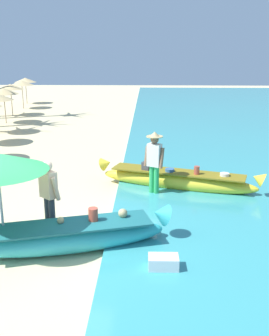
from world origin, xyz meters
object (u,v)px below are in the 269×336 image
at_px(person_vendor_hatted, 154,159).
at_px(person_tourist_customer, 49,195).
at_px(boat_cyan_foreground, 70,236).
at_px(cooler_box, 163,265).
at_px(boat_yellow_midground, 177,180).

xyz_separation_m(person_vendor_hatted, person_tourist_customer, (-2.23, -2.62, -0.07)).
height_order(person_vendor_hatted, person_tourist_customer, person_vendor_hatted).
height_order(boat_cyan_foreground, person_vendor_hatted, person_vendor_hatted).
relative_size(person_tourist_customer, cooler_box, 3.15).
distance_m(boat_cyan_foreground, person_vendor_hatted, 3.72).
relative_size(boat_yellow_midground, cooler_box, 8.68).
bearing_deg(boat_yellow_midground, person_vendor_hatted, -142.55).
bearing_deg(boat_yellow_midground, person_tourist_customer, -132.80).
distance_m(boat_cyan_foreground, person_tourist_customer, 1.03).
xyz_separation_m(boat_cyan_foreground, person_vendor_hatted, (1.71, 3.23, 0.72)).
xyz_separation_m(boat_yellow_midground, cooler_box, (-0.56, -4.50, -0.14)).
bearing_deg(cooler_box, person_vendor_hatted, 90.96).
bearing_deg(person_tourist_customer, cooler_box, -30.28).
height_order(boat_yellow_midground, person_vendor_hatted, person_vendor_hatted).
distance_m(person_tourist_customer, cooler_box, 2.83).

